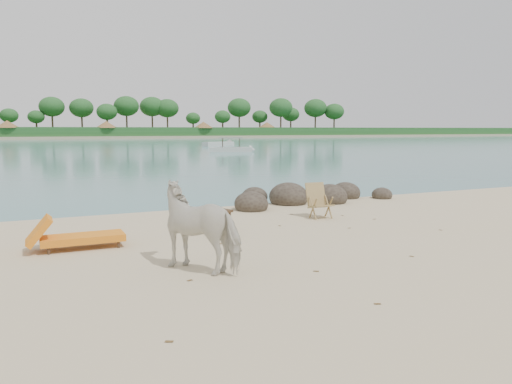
# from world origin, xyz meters

# --- Properties ---
(water) EXTENTS (400.00, 400.00, 0.00)m
(water) POSITION_xyz_m (0.00, 90.00, 0.00)
(water) COLOR #3C7778
(water) RESTS_ON ground
(far_shore) EXTENTS (420.00, 90.00, 1.40)m
(far_shore) POSITION_xyz_m (0.00, 170.00, 0.00)
(far_shore) COLOR tan
(far_shore) RESTS_ON ground
(far_scenery) EXTENTS (420.00, 18.00, 9.50)m
(far_scenery) POSITION_xyz_m (0.03, 136.70, 3.14)
(far_scenery) COLOR #1E4C1E
(far_scenery) RESTS_ON ground
(boulders) EXTENTS (6.28, 2.83, 0.97)m
(boulders) POSITION_xyz_m (3.23, 5.72, 0.19)
(boulders) COLOR #2F271F
(boulders) RESTS_ON ground
(cow) EXTENTS (1.76, 1.99, 1.56)m
(cow) POSITION_xyz_m (-2.51, -0.57, 0.78)
(cow) COLOR beige
(cow) RESTS_ON ground
(side_table) EXTENTS (0.77, 0.61, 0.54)m
(side_table) POSITION_xyz_m (-1.20, 2.23, 0.27)
(side_table) COLOR #372416
(side_table) RESTS_ON ground
(lounge_chair) EXTENTS (2.10, 0.75, 0.63)m
(lounge_chair) POSITION_xyz_m (-4.32, 1.92, 0.32)
(lounge_chair) COLOR orange
(lounge_chair) RESTS_ON ground
(deck_chair) EXTENTS (0.68, 0.74, 0.98)m
(deck_chair) POSITION_xyz_m (2.16, 2.87, 0.49)
(deck_chair) COLOR #9D8A4E
(deck_chair) RESTS_ON ground
(boat_mid) EXTENTS (5.50, 3.29, 2.67)m
(boat_mid) POSITION_xyz_m (16.13, 44.24, 1.33)
(boat_mid) COLOR beige
(boat_mid) RESTS_ON water
(boat_far) EXTENTS (6.44, 3.95, 0.74)m
(boat_far) POSITION_xyz_m (22.08, 64.23, 0.37)
(boat_far) COLOR beige
(boat_far) RESTS_ON water
(dead_leaves) EXTENTS (8.48, 7.35, 0.00)m
(dead_leaves) POSITION_xyz_m (1.17, -0.35, 0.00)
(dead_leaves) COLOR brown
(dead_leaves) RESTS_ON ground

